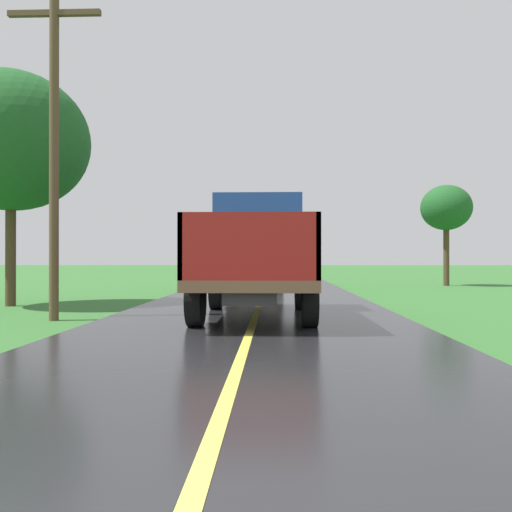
% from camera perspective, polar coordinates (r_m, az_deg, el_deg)
% --- Properties ---
extents(banana_truck_near, '(2.38, 5.82, 2.80)m').
position_cam_1_polar(banana_truck_near, '(12.29, 0.09, 0.36)').
color(banana_truck_near, '#2D2D30').
rests_on(banana_truck_near, road_surface).
extents(banana_truck_far, '(2.38, 5.81, 2.80)m').
position_cam_1_polar(banana_truck_far, '(24.56, 0.07, 0.09)').
color(banana_truck_far, '#2D2D30').
rests_on(banana_truck_far, road_surface).
extents(utility_pole_roadside, '(2.02, 0.20, 7.01)m').
position_cam_1_polar(utility_pole_roadside, '(12.44, -20.85, 11.18)').
color(utility_pole_roadside, brown).
rests_on(utility_pole_roadside, ground).
extents(roadside_tree_near_left, '(2.44, 2.44, 4.90)m').
position_cam_1_polar(roadside_tree_near_left, '(27.51, 19.73, 4.83)').
color(roadside_tree_near_left, '#4C3823').
rests_on(roadside_tree_near_left, ground).
extents(roadside_tree_mid_right, '(4.32, 4.32, 6.56)m').
position_cam_1_polar(roadside_tree_mid_right, '(16.68, -24.81, 11.09)').
color(roadside_tree_mid_right, '#4C3823').
rests_on(roadside_tree_mid_right, ground).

